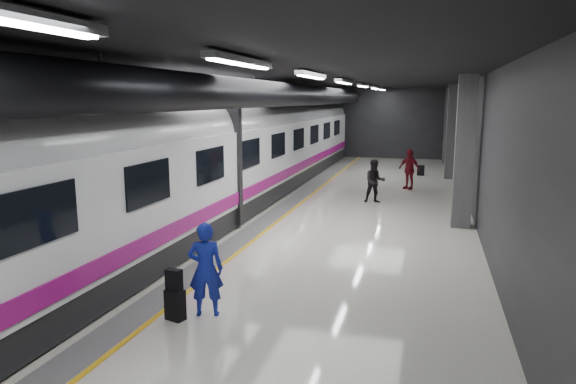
% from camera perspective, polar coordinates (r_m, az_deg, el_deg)
% --- Properties ---
extents(ground, '(40.00, 40.00, 0.00)m').
position_cam_1_polar(ground, '(14.88, 1.12, -4.50)').
color(ground, silver).
rests_on(ground, ground).
extents(platform_hall, '(10.02, 40.02, 4.51)m').
position_cam_1_polar(platform_hall, '(15.38, 1.02, 9.32)').
color(platform_hall, black).
rests_on(platform_hall, ground).
extents(train, '(3.05, 38.00, 4.05)m').
position_cam_1_polar(train, '(15.61, -10.50, 3.76)').
color(train, black).
rests_on(train, ground).
extents(traveler_main, '(0.71, 0.57, 1.70)m').
position_cam_1_polar(traveler_main, '(9.23, -9.14, -8.47)').
color(traveler_main, '#1A23C7').
rests_on(traveler_main, ground).
extents(suitcase_main, '(0.38, 0.29, 0.54)m').
position_cam_1_polar(suitcase_main, '(9.34, -12.43, -12.15)').
color(suitcase_main, black).
rests_on(suitcase_main, ground).
extents(shoulder_bag, '(0.29, 0.18, 0.37)m').
position_cam_1_polar(shoulder_bag, '(9.19, -12.56, -9.49)').
color(shoulder_bag, black).
rests_on(shoulder_bag, suitcase_main).
extents(traveler_far_a, '(0.91, 0.80, 1.60)m').
position_cam_1_polar(traveler_far_a, '(19.23, 9.62, 1.18)').
color(traveler_far_a, black).
rests_on(traveler_far_a, ground).
extents(traveler_far_b, '(1.07, 0.90, 1.71)m').
position_cam_1_polar(traveler_far_b, '(22.48, 13.29, 2.49)').
color(traveler_far_b, maroon).
rests_on(traveler_far_b, ground).
extents(suitcase_far, '(0.37, 0.25, 0.52)m').
position_cam_1_polar(suitcase_far, '(26.75, 14.53, 2.35)').
color(suitcase_far, black).
rests_on(suitcase_far, ground).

